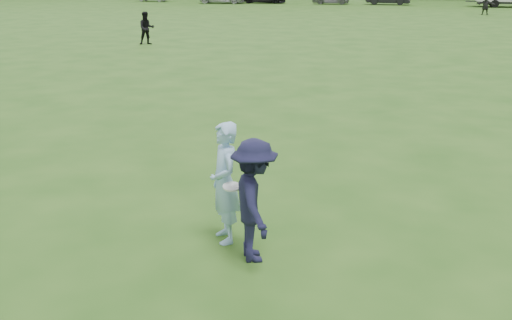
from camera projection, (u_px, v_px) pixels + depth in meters
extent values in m
plane|color=#265117|center=(226.00, 231.00, 9.70)|extent=(200.00, 200.00, 0.00)
imported|color=#99C5EC|center=(225.00, 183.00, 9.10)|extent=(0.75, 0.83, 1.89)
imported|color=#171834|center=(254.00, 201.00, 8.52)|extent=(1.09, 1.34, 1.81)
imported|color=black|center=(146.00, 28.00, 32.45)|extent=(1.07, 1.02, 1.75)
imported|color=#292929|center=(486.00, 5.00, 52.29)|extent=(1.63, 0.68, 1.70)
cylinder|color=white|center=(232.00, 187.00, 8.75)|extent=(0.32, 0.32, 0.08)
cylinder|color=black|center=(495.00, 4.00, 61.25)|extent=(0.80, 0.25, 0.80)
cylinder|color=black|center=(492.00, 2.00, 63.55)|extent=(0.80, 0.25, 0.80)
cube|color=#333333|center=(471.00, 1.00, 62.88)|extent=(1.20, 0.15, 0.12)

